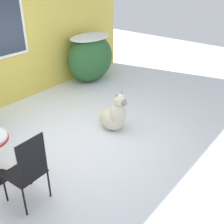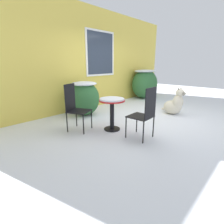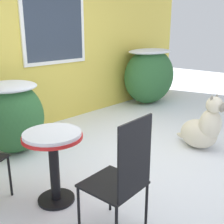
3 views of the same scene
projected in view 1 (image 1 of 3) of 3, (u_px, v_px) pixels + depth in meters
ground_plane at (69, 144)px, 4.92m from camera, size 16.00×16.00×0.00m
shrub_middle at (91, 57)px, 7.27m from camera, size 1.37×0.93×1.21m
patio_chair_far_side at (28, 169)px, 3.48m from camera, size 0.45×0.45×1.04m
dog at (114, 116)px, 5.22m from camera, size 0.49×0.77×0.80m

